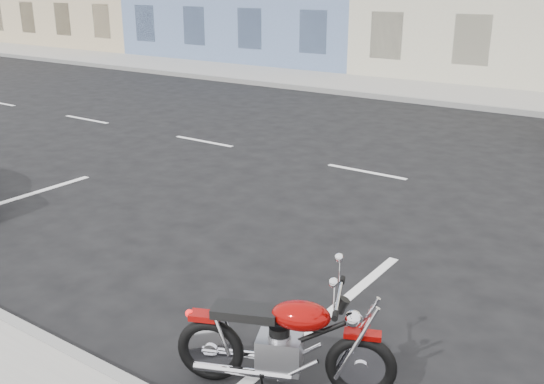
# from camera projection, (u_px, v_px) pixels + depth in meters

# --- Properties ---
(ground) EXTENTS (120.00, 120.00, 0.00)m
(ground) POSITION_uv_depth(u_px,v_px,m) (474.00, 192.00, 10.18)
(ground) COLOR black
(ground) RESTS_ON ground
(sidewalk_far) EXTENTS (80.00, 3.40, 0.15)m
(sidewalk_far) POSITION_uv_depth(u_px,v_px,m) (405.00, 89.00, 19.60)
(sidewalk_far) COLOR gray
(sidewalk_far) RESTS_ON ground
(curb_far) EXTENTS (80.00, 0.12, 0.16)m
(curb_far) POSITION_uv_depth(u_px,v_px,m) (382.00, 97.00, 18.28)
(curb_far) COLOR gray
(curb_far) RESTS_ON ground
(motorcycle) EXTENTS (1.78, 0.93, 0.95)m
(motorcycle) POSITION_uv_depth(u_px,v_px,m) (365.00, 354.00, 4.98)
(motorcycle) COLOR black
(motorcycle) RESTS_ON ground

